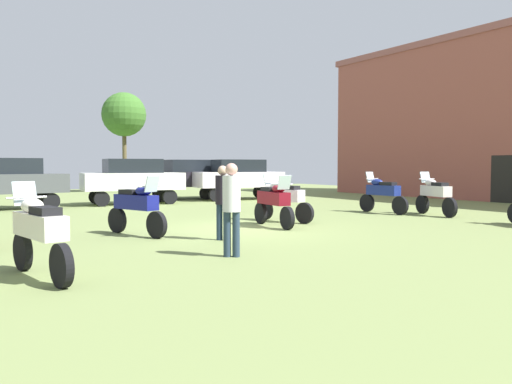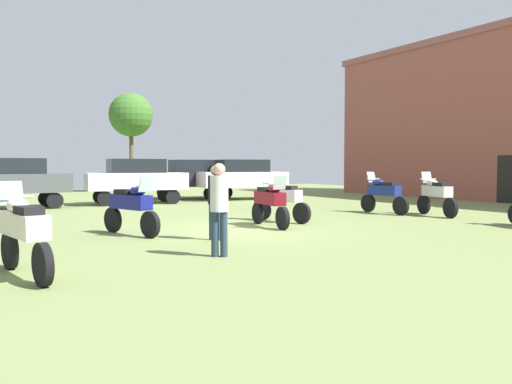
{
  "view_description": "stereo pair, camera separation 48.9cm",
  "coord_description": "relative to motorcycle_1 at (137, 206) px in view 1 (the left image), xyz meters",
  "views": [
    {
      "loc": [
        -7.16,
        -11.82,
        1.75
      ],
      "look_at": [
        2.68,
        3.54,
        0.79
      ],
      "focal_mm": 35.94,
      "sensor_mm": 36.0,
      "label": 1
    },
    {
      "loc": [
        -6.75,
        -12.08,
        1.75
      ],
      "look_at": [
        2.68,
        3.54,
        0.79
      ],
      "focal_mm": 35.94,
      "sensor_mm": 36.0,
      "label": 2
    }
  ],
  "objects": [
    {
      "name": "tree_4",
      "position": [
        6.23,
        19.72,
        4.15
      ],
      "size": [
        2.77,
        2.77,
        6.3
      ],
      "color": "brown",
      "rests_on": "ground"
    },
    {
      "name": "motorcycle_1",
      "position": [
        0.0,
        0.0,
        0.0
      ],
      "size": [
        0.85,
        2.15,
        1.48
      ],
      "rotation": [
        0.0,
        0.0,
        3.44
      ],
      "color": "black",
      "rests_on": "ground"
    },
    {
      "name": "motorcycle_9",
      "position": [
        10.39,
        -0.66,
        0.01
      ],
      "size": [
        0.8,
        2.12,
        1.5
      ],
      "rotation": [
        0.0,
        0.0,
        -0.28
      ],
      "color": "black",
      "rests_on": "ground"
    },
    {
      "name": "motorcycle_7",
      "position": [
        4.85,
        0.59,
        -0.01
      ],
      "size": [
        0.76,
        2.21,
        1.46
      ],
      "rotation": [
        0.0,
        0.0,
        0.23
      ],
      "color": "black",
      "rests_on": "ground"
    },
    {
      "name": "motorcycle_4",
      "position": [
        3.86,
        -0.34,
        -0.01
      ],
      "size": [
        0.63,
        2.2,
        1.46
      ],
      "rotation": [
        0.0,
        0.0,
        3.03
      ],
      "color": "black",
      "rests_on": "ground"
    },
    {
      "name": "car_1",
      "position": [
        -1.74,
        9.78,
        0.44
      ],
      "size": [
        4.4,
        2.05,
        2.0
      ],
      "rotation": [
        0.0,
        0.0,
        1.63
      ],
      "color": "black",
      "rests_on": "ground"
    },
    {
      "name": "motorcycle_11",
      "position": [
        9.47,
        0.9,
        0.0
      ],
      "size": [
        0.62,
        2.2,
        1.48
      ],
      "rotation": [
        0.0,
        0.0,
        0.03
      ],
      "color": "black",
      "rests_on": "ground"
    },
    {
      "name": "car_3",
      "position": [
        7.06,
        11.86,
        0.44
      ],
      "size": [
        4.46,
        2.23,
        2.0
      ],
      "rotation": [
        0.0,
        0.0,
        1.47
      ],
      "color": "black",
      "rests_on": "ground"
    },
    {
      "name": "person_1",
      "position": [
        0.5,
        -3.8,
        0.31
      ],
      "size": [
        0.48,
        0.48,
        1.77
      ],
      "rotation": [
        0.0,
        0.0,
        5.65
      ],
      "color": "#233445",
      "rests_on": "ground"
    },
    {
      "name": "person_2",
      "position": [
        1.4,
        -1.84,
        0.28
      ],
      "size": [
        0.48,
        0.48,
        1.72
      ],
      "rotation": [
        0.0,
        0.0,
        2.25
      ],
      "color": "#203146",
      "rests_on": "ground"
    },
    {
      "name": "ground_plane",
      "position": [
        2.88,
        -0.3,
        -0.74
      ],
      "size": [
        44.0,
        52.0,
        0.02
      ],
      "color": "olive"
    },
    {
      "name": "motorcycle_8",
      "position": [
        -2.88,
        -3.8,
        -0.0
      ],
      "size": [
        0.69,
        2.26,
        1.47
      ],
      "rotation": [
        0.0,
        0.0,
        0.17
      ],
      "color": "black",
      "rests_on": "ground"
    },
    {
      "name": "car_2",
      "position": [
        8.74,
        9.83,
        0.44
      ],
      "size": [
        4.53,
        2.45,
        2.0
      ],
      "rotation": [
        0.0,
        0.0,
        1.41
      ],
      "color": "black",
      "rests_on": "ground"
    },
    {
      "name": "car_4",
      "position": [
        3.33,
        9.86,
        0.44
      ],
      "size": [
        4.48,
        2.27,
        2.0
      ],
      "rotation": [
        0.0,
        0.0,
        1.46
      ],
      "color": "black",
      "rests_on": "ground"
    }
  ]
}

